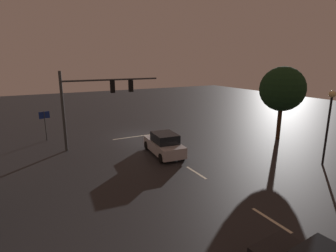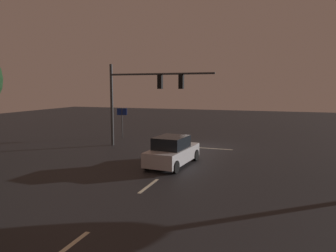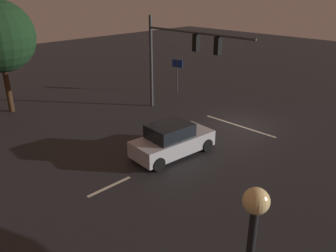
% 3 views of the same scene
% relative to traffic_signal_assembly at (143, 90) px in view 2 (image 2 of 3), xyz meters
% --- Properties ---
extents(ground_plane, '(80.00, 80.00, 0.00)m').
position_rel_traffic_signal_assembly_xyz_m(ground_plane, '(-3.98, -1.45, -4.28)').
color(ground_plane, '#232326').
extents(traffic_signal_assembly, '(8.08, 0.47, 6.24)m').
position_rel_traffic_signal_assembly_xyz_m(traffic_signal_assembly, '(0.00, 0.00, 0.00)').
color(traffic_signal_assembly, '#383A3D').
rests_on(traffic_signal_assembly, ground_plane).
extents(lane_dash_far, '(0.16, 2.20, 0.01)m').
position_rel_traffic_signal_assembly_xyz_m(lane_dash_far, '(-3.98, 2.55, -4.28)').
color(lane_dash_far, beige).
rests_on(lane_dash_far, ground_plane).
extents(lane_dash_mid, '(0.16, 2.20, 0.01)m').
position_rel_traffic_signal_assembly_xyz_m(lane_dash_mid, '(-3.98, 8.55, -4.28)').
color(lane_dash_mid, beige).
rests_on(lane_dash_mid, ground_plane).
extents(lane_dash_near, '(0.16, 2.20, 0.01)m').
position_rel_traffic_signal_assembly_xyz_m(lane_dash_near, '(-3.98, 14.55, -4.28)').
color(lane_dash_near, beige).
rests_on(lane_dash_near, ground_plane).
extents(stop_bar, '(5.00, 0.16, 0.01)m').
position_rel_traffic_signal_assembly_xyz_m(stop_bar, '(-3.98, -1.19, -4.28)').
color(stop_bar, beige).
rests_on(stop_bar, ground_plane).
extents(car_approaching, '(2.23, 4.49, 1.70)m').
position_rel_traffic_signal_assembly_xyz_m(car_approaching, '(-3.77, 4.50, -3.48)').
color(car_approaching, '#B7B7BC').
rests_on(car_approaching, ground_plane).
extents(route_sign, '(0.89, 0.28, 2.67)m').
position_rel_traffic_signal_assembly_xyz_m(route_sign, '(3.78, -3.80, -2.36)').
color(route_sign, '#383A3D').
rests_on(route_sign, ground_plane).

